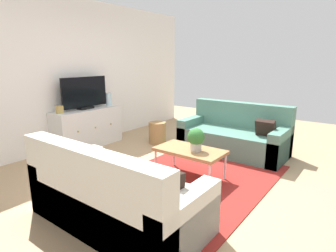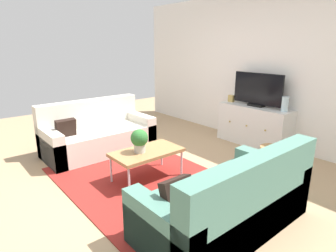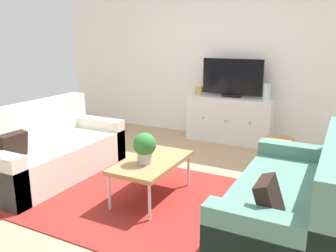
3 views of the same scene
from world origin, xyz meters
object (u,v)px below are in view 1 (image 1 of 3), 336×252
mantel_clock (60,110)px  couch_right_side (235,137)px  flat_screen_tv (85,93)px  glass_vase (109,99)px  potted_plant (196,139)px  wicker_basket (157,133)px  couch_left_side (112,200)px  tv_console (88,128)px  coffee_table (190,151)px

mantel_clock → couch_right_side: bearing=-51.4°
flat_screen_tv → glass_vase: bearing=-2.1°
couch_right_side → glass_vase: bearing=108.7°
flat_screen_tv → glass_vase: (0.55, -0.02, -0.17)m
potted_plant → wicker_basket: bearing=55.5°
couch_left_side → flat_screen_tv: size_ratio=1.89×
tv_console → wicker_basket: 1.33m
potted_plant → coffee_table: bearing=80.4°
couch_right_side → flat_screen_tv: (-1.35, 2.39, 0.73)m
glass_vase → coffee_table: bearing=-105.1°
coffee_table → mantel_clock: size_ratio=7.21×
couch_left_side → couch_right_side: same height
flat_screen_tv → glass_vase: 0.57m
flat_screen_tv → wicker_basket: 1.56m
couch_left_side → tv_console: bearing=57.2°
potted_plant → mantel_clock: mantel_clock is taller
couch_left_side → wicker_basket: couch_left_side is taller
coffee_table → glass_vase: size_ratio=3.75×
couch_left_side → mantel_clock: 2.62m
couch_right_side → potted_plant: size_ratio=5.77×
potted_plant → wicker_basket: size_ratio=0.74×
mantel_clock → tv_console: bearing=-0.0°
couch_right_side → tv_console: couch_right_side is taller
coffee_table → wicker_basket: 1.74m
couch_right_side → potted_plant: bearing=-177.2°
couch_left_side → tv_console: couch_left_side is taller
wicker_basket → tv_console: bearing=134.8°
flat_screen_tv → wicker_basket: size_ratio=2.26×
couch_left_side → coffee_table: bearing=1.2°
couch_right_side → wicker_basket: bearing=106.3°
couch_left_side → coffee_table: 1.45m
couch_left_side → couch_right_side: bearing=0.0°
coffee_table → tv_console: 2.34m
glass_vase → mantel_clock: size_ratio=1.92×
couch_right_side → coffee_table: couch_right_side is taller
couch_left_side → glass_vase: 3.20m
flat_screen_tv → wicker_basket: bearing=-45.8°
wicker_basket → couch_left_side: bearing=-149.7°
couch_left_side → tv_console: size_ratio=1.35×
coffee_table → tv_console: bearing=87.9°
couch_left_side → mantel_clock: couch_left_side is taller
potted_plant → flat_screen_tv: flat_screen_tv is taller
tv_console → wicker_basket: size_ratio=3.16×
glass_vase → mantel_clock: glass_vase is taller
tv_console → flat_screen_tv: (-0.00, 0.02, 0.65)m
couch_right_side → coffee_table: size_ratio=1.92×
potted_plant → tv_console: potted_plant is taller
couch_right_side → coffee_table: 1.44m
couch_right_side → flat_screen_tv: size_ratio=1.89×
mantel_clock → glass_vase: bearing=0.0°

